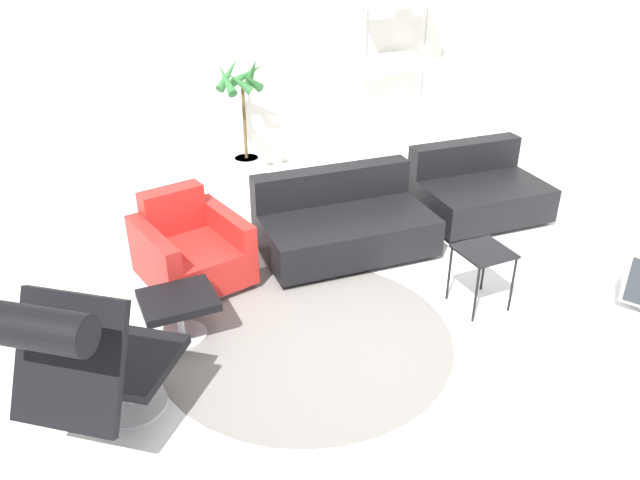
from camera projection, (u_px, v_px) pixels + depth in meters
ground_plane at (323, 323)px, 4.73m from camera, size 12.00×12.00×0.00m
wall_back at (194, 53)px, 6.70m from camera, size 12.00×0.09×2.80m
round_rug at (306, 337)px, 4.57m from camera, size 2.15×2.15×0.01m
lounge_chair at (83, 354)px, 3.34m from camera, size 1.08×1.15×1.14m
ottoman at (179, 306)px, 4.46m from camera, size 0.53×0.45×0.35m
armchair_red at (191, 252)px, 5.14m from camera, size 0.91×0.95×0.75m
couch_low at (343, 225)px, 5.63m from camera, size 1.56×0.99×0.69m
couch_second at (477, 193)px, 6.27m from camera, size 1.26×0.97×0.69m
side_table at (483, 258)px, 4.75m from camera, size 0.38×0.38×0.49m
potted_plant at (244, 128)px, 6.84m from camera, size 0.59×0.53×1.43m
shelf_unit at (400, 41)px, 7.40m from camera, size 0.93×0.28×2.05m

